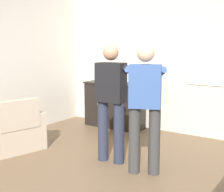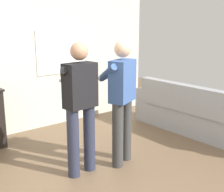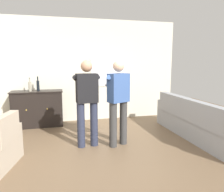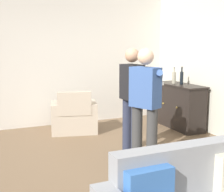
% 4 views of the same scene
% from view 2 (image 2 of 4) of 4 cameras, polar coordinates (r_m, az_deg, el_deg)
% --- Properties ---
extents(ground, '(10.40, 10.40, 0.00)m').
position_cam_2_polar(ground, '(3.91, 3.75, -15.85)').
color(ground, brown).
extents(wall_back_with_window, '(5.20, 0.15, 2.80)m').
position_cam_2_polar(wall_back_with_window, '(5.67, -14.80, 7.88)').
color(wall_back_with_window, beige).
rests_on(wall_back_with_window, ground).
extents(couch, '(0.57, 2.62, 0.88)m').
position_cam_2_polar(couch, '(5.51, 15.51, -3.54)').
color(couch, gray).
rests_on(couch, ground).
extents(person_standing_left, '(0.56, 0.49, 1.68)m').
position_cam_2_polar(person_standing_left, '(3.86, -5.89, -1.21)').
color(person_standing_left, '#282D42').
rests_on(person_standing_left, ground).
extents(person_standing_right, '(0.51, 0.52, 1.68)m').
position_cam_2_polar(person_standing_right, '(4.13, 1.75, -0.17)').
color(person_standing_right, '#383838').
rests_on(person_standing_right, ground).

